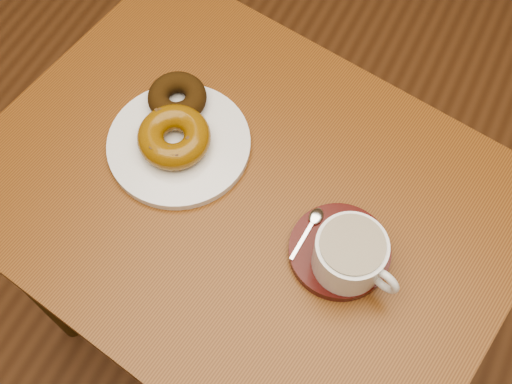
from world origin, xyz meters
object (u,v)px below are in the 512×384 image
at_px(saucer, 339,251).
at_px(coffee_cup, 351,255).
at_px(cafe_table, 246,226).
at_px(donut_plate, 179,144).

distance_m(saucer, coffee_cup, 0.05).
bearing_deg(coffee_cup, cafe_table, -177.49).
xyz_separation_m(donut_plate, saucer, (0.30, -0.05, 0.00)).
height_order(cafe_table, coffee_cup, coffee_cup).
height_order(cafe_table, saucer, saucer).
bearing_deg(donut_plate, cafe_table, -11.99).
relative_size(cafe_table, saucer, 6.14).
height_order(donut_plate, saucer, saucer).
relative_size(cafe_table, coffee_cup, 6.93).
xyz_separation_m(cafe_table, coffee_cup, (0.19, -0.04, 0.17)).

